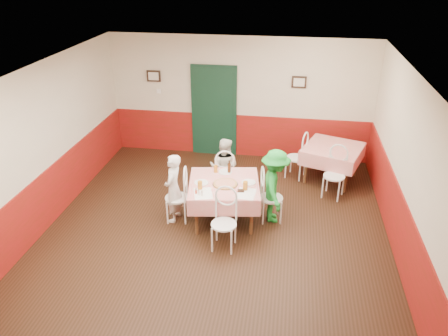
# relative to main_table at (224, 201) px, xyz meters

# --- Properties ---
(floor) EXTENTS (7.00, 7.00, 0.00)m
(floor) POSITION_rel_main_table_xyz_m (-0.08, -0.61, -0.38)
(floor) COLOR black
(floor) RESTS_ON ground
(ceiling) EXTENTS (7.00, 7.00, 0.00)m
(ceiling) POSITION_rel_main_table_xyz_m (-0.08, -0.61, 2.42)
(ceiling) COLOR white
(ceiling) RESTS_ON back_wall
(back_wall) EXTENTS (6.00, 0.10, 2.80)m
(back_wall) POSITION_rel_main_table_xyz_m (-0.08, 2.89, 1.02)
(back_wall) COLOR beige
(back_wall) RESTS_ON ground
(left_wall) EXTENTS (0.10, 7.00, 2.80)m
(left_wall) POSITION_rel_main_table_xyz_m (-3.08, -0.61, 1.02)
(left_wall) COLOR beige
(left_wall) RESTS_ON ground
(right_wall) EXTENTS (0.10, 7.00, 2.80)m
(right_wall) POSITION_rel_main_table_xyz_m (2.92, -0.61, 1.02)
(right_wall) COLOR beige
(right_wall) RESTS_ON ground
(wainscot_back) EXTENTS (6.00, 0.03, 1.00)m
(wainscot_back) POSITION_rel_main_table_xyz_m (-0.08, 2.87, 0.12)
(wainscot_back) COLOR maroon
(wainscot_back) RESTS_ON ground
(wainscot_left) EXTENTS (0.03, 7.00, 1.00)m
(wainscot_left) POSITION_rel_main_table_xyz_m (-3.07, -0.61, 0.12)
(wainscot_left) COLOR maroon
(wainscot_left) RESTS_ON ground
(wainscot_right) EXTENTS (0.03, 7.00, 1.00)m
(wainscot_right) POSITION_rel_main_table_xyz_m (2.90, -0.61, 0.12)
(wainscot_right) COLOR maroon
(wainscot_right) RESTS_ON ground
(door) EXTENTS (0.96, 0.06, 2.10)m
(door) POSITION_rel_main_table_xyz_m (-0.68, 2.84, 0.68)
(door) COLOR black
(door) RESTS_ON ground
(picture_left) EXTENTS (0.32, 0.03, 0.26)m
(picture_left) POSITION_rel_main_table_xyz_m (-2.08, 2.84, 1.48)
(picture_left) COLOR black
(picture_left) RESTS_ON back_wall
(picture_right) EXTENTS (0.32, 0.03, 0.26)m
(picture_right) POSITION_rel_main_table_xyz_m (1.22, 2.84, 1.48)
(picture_right) COLOR black
(picture_right) RESTS_ON back_wall
(thermostat) EXTENTS (0.10, 0.03, 0.10)m
(thermostat) POSITION_rel_main_table_xyz_m (-1.98, 2.84, 1.12)
(thermostat) COLOR white
(thermostat) RESTS_ON back_wall
(main_table) EXTENTS (1.39, 1.39, 0.77)m
(main_table) POSITION_rel_main_table_xyz_m (0.00, 0.00, 0.00)
(main_table) COLOR red
(main_table) RESTS_ON ground
(second_table) EXTENTS (1.43, 1.43, 0.77)m
(second_table) POSITION_rel_main_table_xyz_m (2.01, 1.91, 0.00)
(second_table) COLOR red
(second_table) RESTS_ON ground
(chair_left) EXTENTS (0.47, 0.47, 0.90)m
(chair_left) POSITION_rel_main_table_xyz_m (-0.84, -0.13, 0.08)
(chair_left) COLOR white
(chair_left) RESTS_ON ground
(chair_right) EXTENTS (0.50, 0.50, 0.90)m
(chair_right) POSITION_rel_main_table_xyz_m (0.84, 0.13, 0.08)
(chair_right) COLOR white
(chair_right) RESTS_ON ground
(chair_far) EXTENTS (0.49, 0.49, 0.90)m
(chair_far) POSITION_rel_main_table_xyz_m (-0.13, 0.84, 0.08)
(chair_far) COLOR white
(chair_far) RESTS_ON ground
(chair_near) EXTENTS (0.45, 0.45, 0.90)m
(chair_near) POSITION_rel_main_table_xyz_m (0.13, -0.84, 0.08)
(chair_near) COLOR white
(chair_near) RESTS_ON ground
(chair_second_a) EXTENTS (0.54, 0.54, 0.90)m
(chair_second_a) POSITION_rel_main_table_xyz_m (1.26, 1.91, 0.08)
(chair_second_a) COLOR white
(chair_second_a) RESTS_ON ground
(chair_second_b) EXTENTS (0.54, 0.54, 0.90)m
(chair_second_b) POSITION_rel_main_table_xyz_m (2.01, 1.16, 0.08)
(chair_second_b) COLOR white
(chair_second_b) RESTS_ON ground
(pizza) EXTENTS (0.48, 0.48, 0.03)m
(pizza) POSITION_rel_main_table_xyz_m (0.03, -0.06, 0.40)
(pizza) COLOR #B74723
(pizza) RESTS_ON main_table
(plate_left) EXTENTS (0.29, 0.29, 0.01)m
(plate_left) POSITION_rel_main_table_xyz_m (-0.39, -0.08, 0.39)
(plate_left) COLOR white
(plate_left) RESTS_ON main_table
(plate_right) EXTENTS (0.29, 0.29, 0.01)m
(plate_right) POSITION_rel_main_table_xyz_m (0.43, 0.07, 0.39)
(plate_right) COLOR white
(plate_right) RESTS_ON main_table
(plate_far) EXTENTS (0.29, 0.29, 0.01)m
(plate_far) POSITION_rel_main_table_xyz_m (-0.04, 0.40, 0.39)
(plate_far) COLOR white
(plate_far) RESTS_ON main_table
(glass_a) EXTENTS (0.09, 0.09, 0.14)m
(glass_a) POSITION_rel_main_table_xyz_m (-0.37, -0.28, 0.46)
(glass_a) COLOR #BF7219
(glass_a) RESTS_ON main_table
(glass_b) EXTENTS (0.10, 0.10, 0.15)m
(glass_b) POSITION_rel_main_table_xyz_m (0.40, -0.19, 0.46)
(glass_b) COLOR #BF7219
(glass_b) RESTS_ON main_table
(glass_c) EXTENTS (0.08, 0.08, 0.13)m
(glass_c) POSITION_rel_main_table_xyz_m (-0.21, 0.38, 0.45)
(glass_c) COLOR #BF7219
(glass_c) RESTS_ON main_table
(beer_bottle) EXTENTS (0.07, 0.07, 0.23)m
(beer_bottle) POSITION_rel_main_table_xyz_m (0.04, 0.39, 0.50)
(beer_bottle) COLOR #381C0A
(beer_bottle) RESTS_ON main_table
(shaker_a) EXTENTS (0.04, 0.04, 0.09)m
(shaker_a) POSITION_rel_main_table_xyz_m (-0.35, -0.48, 0.43)
(shaker_a) COLOR silver
(shaker_a) RESTS_ON main_table
(shaker_b) EXTENTS (0.04, 0.04, 0.09)m
(shaker_b) POSITION_rel_main_table_xyz_m (-0.29, -0.51, 0.43)
(shaker_b) COLOR silver
(shaker_b) RESTS_ON main_table
(shaker_c) EXTENTS (0.04, 0.04, 0.09)m
(shaker_c) POSITION_rel_main_table_xyz_m (-0.41, -0.45, 0.43)
(shaker_c) COLOR #B23319
(shaker_c) RESTS_ON main_table
(menu_left) EXTENTS (0.40, 0.47, 0.00)m
(menu_left) POSITION_rel_main_table_xyz_m (-0.29, -0.43, 0.39)
(menu_left) COLOR white
(menu_left) RESTS_ON main_table
(menu_right) EXTENTS (0.32, 0.42, 0.00)m
(menu_right) POSITION_rel_main_table_xyz_m (0.43, -0.33, 0.39)
(menu_right) COLOR white
(menu_right) RESTS_ON main_table
(wallet) EXTENTS (0.12, 0.11, 0.02)m
(wallet) POSITION_rel_main_table_xyz_m (0.33, -0.26, 0.40)
(wallet) COLOR black
(wallet) RESTS_ON main_table
(diner_left) EXTENTS (0.35, 0.50, 1.29)m
(diner_left) POSITION_rel_main_table_xyz_m (-0.89, -0.14, 0.27)
(diner_left) COLOR gray
(diner_left) RESTS_ON ground
(diner_far) EXTENTS (0.63, 0.51, 1.22)m
(diner_far) POSITION_rel_main_table_xyz_m (-0.14, 0.89, 0.24)
(diner_far) COLOR gray
(diner_far) RESTS_ON ground
(diner_right) EXTENTS (0.64, 0.95, 1.38)m
(diner_right) POSITION_rel_main_table_xyz_m (0.89, 0.14, 0.31)
(diner_right) COLOR gray
(diner_right) RESTS_ON ground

